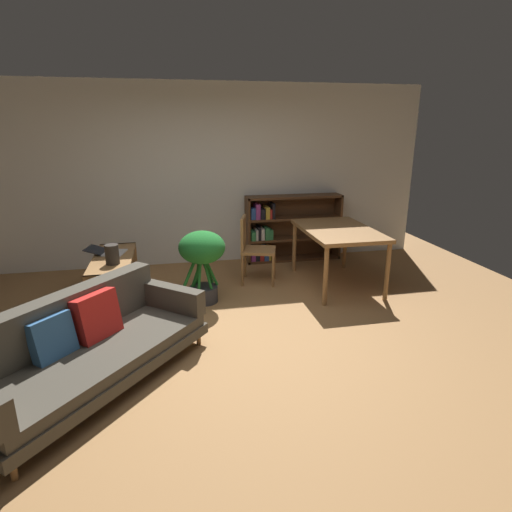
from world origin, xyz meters
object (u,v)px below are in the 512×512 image
(fabric_couch, at_px, (85,345))
(dining_table, at_px, (338,234))
(media_console, at_px, (115,280))
(desk_speaker, at_px, (112,254))
(bookshelf, at_px, (286,229))
(open_laptop, at_px, (108,252))
(dining_chair_near, at_px, (253,246))
(potted_floor_plant, at_px, (202,256))

(fabric_couch, bearing_deg, dining_table, 30.48)
(media_console, distance_m, dining_table, 2.90)
(desk_speaker, relative_size, bookshelf, 0.15)
(fabric_couch, relative_size, desk_speaker, 9.34)
(fabric_couch, relative_size, open_laptop, 4.14)
(desk_speaker, bearing_deg, dining_chair_near, 18.65)
(open_laptop, bearing_deg, dining_chair_near, 4.32)
(fabric_couch, height_order, potted_floor_plant, potted_floor_plant)
(dining_table, height_order, bookshelf, bookshelf)
(media_console, distance_m, open_laptop, 0.37)
(potted_floor_plant, bearing_deg, dining_table, 7.30)
(media_console, distance_m, desk_speaker, 0.49)
(fabric_couch, distance_m, dining_chair_near, 2.76)
(fabric_couch, relative_size, media_console, 1.63)
(fabric_couch, xyz_separation_m, desk_speaker, (0.09, 1.45, 0.35))
(desk_speaker, height_order, potted_floor_plant, potted_floor_plant)
(open_laptop, height_order, desk_speaker, desk_speaker)
(desk_speaker, bearing_deg, fabric_couch, -93.66)
(fabric_couch, height_order, open_laptop, fabric_couch)
(fabric_couch, bearing_deg, dining_chair_near, 47.97)
(potted_floor_plant, xyz_separation_m, bookshelf, (1.45, 1.48, -0.09))
(desk_speaker, relative_size, dining_table, 0.16)
(bookshelf, bearing_deg, fabric_couch, -130.77)
(dining_table, bearing_deg, dining_chair_near, 163.59)
(open_laptop, relative_size, bookshelf, 0.34)
(fabric_couch, height_order, dining_table, dining_table)
(media_console, height_order, dining_chair_near, dining_chair_near)
(dining_table, bearing_deg, desk_speaker, -174.55)
(dining_table, relative_size, dining_chair_near, 1.51)
(open_laptop, bearing_deg, desk_speaker, -76.39)
(open_laptop, xyz_separation_m, desk_speaker, (0.11, -0.45, 0.09))
(fabric_couch, distance_m, bookshelf, 3.93)
(dining_chair_near, xyz_separation_m, bookshelf, (0.72, 0.93, -0.01))
(desk_speaker, height_order, dining_table, desk_speaker)
(fabric_couch, bearing_deg, media_console, 88.10)
(dining_chair_near, relative_size, bookshelf, 0.60)
(dining_table, distance_m, bookshelf, 1.32)
(fabric_couch, bearing_deg, desk_speaker, 86.34)
(dining_table, xyz_separation_m, dining_chair_near, (-1.09, 0.32, -0.19))
(fabric_couch, height_order, media_console, fabric_couch)
(open_laptop, relative_size, potted_floor_plant, 0.57)
(fabric_couch, xyz_separation_m, dining_chair_near, (1.84, 2.04, 0.18))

